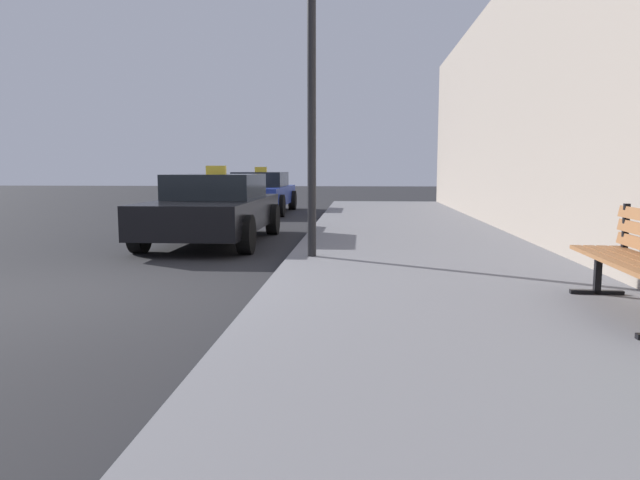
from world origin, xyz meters
The scene contains 5 objects.
ground_plane centered at (0.00, 0.00, 0.00)m, with size 80.00×80.00×0.00m, color #232326.
sidewalk centered at (4.00, 0.00, 0.07)m, with size 4.00×32.00×0.15m, color slate.
street_lamp centered at (2.34, 2.01, 3.10)m, with size 0.36×0.36×4.30m.
car_black centered at (0.29, 4.62, 0.65)m, with size 1.99×4.46×1.43m.
car_blue centered at (-0.13, 11.97, 0.65)m, with size 1.92×4.57×1.43m.
Camera 1 is at (3.02, -6.02, 1.37)m, focal length 32.51 mm.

